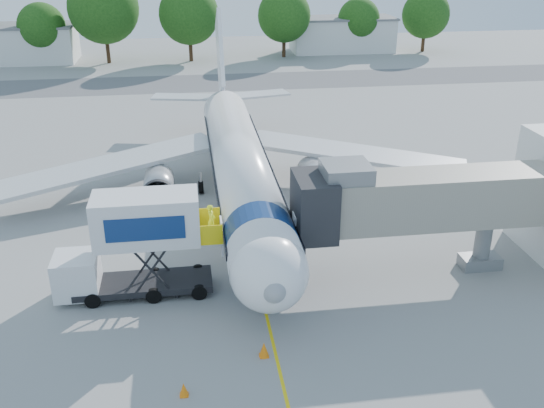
{
  "coord_description": "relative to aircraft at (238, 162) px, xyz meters",
  "views": [
    {
      "loc": [
        -3.3,
        -34.75,
        17.1
      ],
      "look_at": [
        1.17,
        -3.8,
        3.2
      ],
      "focal_mm": 40.0,
      "sensor_mm": 36.0,
      "label": 1
    }
  ],
  "objects": [
    {
      "name": "ground",
      "position": [
        0.0,
        -4.12,
        -2.95
      ],
      "size": [
        160.0,
        160.0,
        0.0
      ],
      "primitive_type": "plane",
      "color": "gray",
      "rests_on": "ground"
    },
    {
      "name": "tree_e",
      "position": [
        11.98,
        54.13,
        3.19
      ],
      "size": [
        7.93,
        7.93,
        10.11
      ],
      "color": "#382314",
      "rests_on": "ground"
    },
    {
      "name": "taxiway_strip",
      "position": [
        0.0,
        37.88,
        -2.94
      ],
      "size": [
        120.0,
        10.0,
        0.01
      ],
      "primitive_type": "cube",
      "color": "#59595B",
      "rests_on": "ground"
    },
    {
      "name": "tree_b",
      "position": [
        -23.09,
        53.98,
        2.25
      ],
      "size": [
        6.72,
        6.72,
        8.56
      ],
      "color": "#382314",
      "rests_on": "ground"
    },
    {
      "name": "catering_hiloader",
      "position": [
        -6.27,
        -11.12,
        -0.19
      ],
      "size": [
        8.5,
        2.44,
        5.5
      ],
      "color": "black",
      "rests_on": "ground"
    },
    {
      "name": "tree_c",
      "position": [
        -14.12,
        53.02,
        4.77
      ],
      "size": [
        9.97,
        9.97,
        12.71
      ],
      "color": "#382314",
      "rests_on": "ground"
    },
    {
      "name": "outbuilding_right",
      "position": [
        22.0,
        57.88,
        -0.29
      ],
      "size": [
        16.4,
        7.4,
        5.3
      ],
      "color": "silver",
      "rests_on": "ground"
    },
    {
      "name": "safety_cone_a",
      "position": [
        -0.53,
        -17.22,
        -2.6
      ],
      "size": [
        0.45,
        0.45,
        0.72
      ],
      "color": "orange",
      "rests_on": "ground"
    },
    {
      "name": "ground_tug",
      "position": [
        2.03,
        -21.26,
        -2.2
      ],
      "size": [
        4.01,
        3.14,
        1.43
      ],
      "rotation": [
        0.0,
        0.0,
        -0.42
      ],
      "color": "silver",
      "rests_on": "ground"
    },
    {
      "name": "safety_cone_b",
      "position": [
        -4.07,
        -19.24,
        -2.65
      ],
      "size": [
        0.39,
        0.39,
        0.61
      ],
      "color": "orange",
      "rests_on": "ground"
    },
    {
      "name": "jet_bridge",
      "position": [
        7.99,
        -11.12,
        1.39
      ],
      "size": [
        13.9,
        3.2,
        6.6
      ],
      "color": "gray",
      "rests_on": "ground"
    },
    {
      "name": "tree_f",
      "position": [
        24.26,
        56.62,
        2.12
      ],
      "size": [
        6.55,
        6.55,
        8.35
      ],
      "color": "#382314",
      "rests_on": "ground"
    },
    {
      "name": "tree_d",
      "position": [
        -2.17,
        52.82,
        3.72
      ],
      "size": [
        8.62,
        8.62,
        10.99
      ],
      "color": "#382314",
      "rests_on": "ground"
    },
    {
      "name": "outbuilding_left",
      "position": [
        -28.0,
        55.88,
        -0.29
      ],
      "size": [
        18.4,
        8.4,
        5.3
      ],
      "color": "silver",
      "rests_on": "ground"
    },
    {
      "name": "guidance_line",
      "position": [
        0.0,
        -4.12,
        -2.94
      ],
      "size": [
        0.15,
        70.0,
        0.01
      ],
      "primitive_type": "cube",
      "color": "yellow",
      "rests_on": "ground"
    },
    {
      "name": "aircraft",
      "position": [
        0.0,
        0.0,
        0.0
      ],
      "size": [
        34.17,
        37.73,
        11.35
      ],
      "color": "white",
      "rests_on": "ground"
    },
    {
      "name": "tree_g",
      "position": [
        34.82,
        55.67,
        2.79
      ],
      "size": [
        7.42,
        7.42,
        9.46
      ],
      "color": "#382314",
      "rests_on": "ground"
    }
  ]
}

